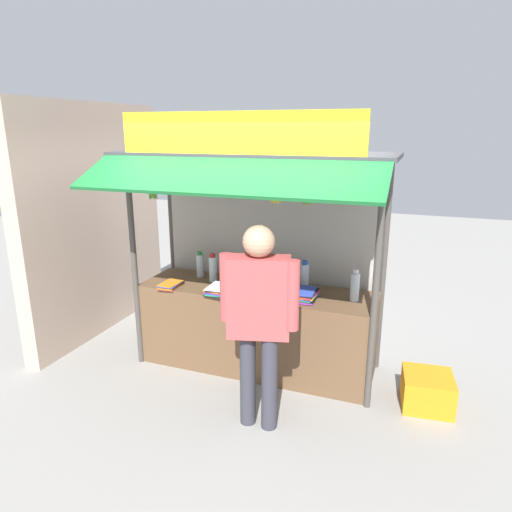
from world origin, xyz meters
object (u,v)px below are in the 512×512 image
at_px(water_bottle_left, 200,265).
at_px(water_bottle_rear_center, 260,272).
at_px(water_bottle_front_left, 213,268).
at_px(banana_bunch_inner_left, 153,191).
at_px(magazine_stack_right, 279,289).
at_px(banana_bunch_inner_right, 307,196).
at_px(plastic_crate, 427,391).
at_px(magazine_stack_back_left, 218,289).
at_px(vendor_person, 259,311).
at_px(banana_bunch_rightmost, 276,193).
at_px(water_bottle_front_right, 355,286).
at_px(water_bottle_mid_left, 269,271).
at_px(water_bottle_far_left, 305,276).
at_px(magazine_stack_mid_right, 171,285).
at_px(magazine_stack_center, 306,295).

bearing_deg(water_bottle_left, water_bottle_rear_center, -2.72).
bearing_deg(water_bottle_left, water_bottle_front_left, -25.34).
bearing_deg(water_bottle_left, banana_bunch_inner_left, -103.74).
height_order(water_bottle_rear_center, banana_bunch_inner_left, banana_bunch_inner_left).
relative_size(magazine_stack_right, banana_bunch_inner_right, 1.12).
bearing_deg(magazine_stack_right, plastic_crate, -4.78).
bearing_deg(magazine_stack_back_left, vendor_person, -45.52).
distance_m(water_bottle_front_left, banana_bunch_rightmost, 1.35).
bearing_deg(magazine_stack_right, banana_bunch_inner_left, -159.16).
bearing_deg(banana_bunch_rightmost, plastic_crate, 12.35).
height_order(banana_bunch_inner_right, banana_bunch_rightmost, same).
bearing_deg(vendor_person, plastic_crate, -164.50).
relative_size(water_bottle_front_right, water_bottle_mid_left, 1.26).
height_order(water_bottle_left, magazine_stack_back_left, water_bottle_left).
xyz_separation_m(water_bottle_mid_left, vendor_person, (0.32, -1.21, 0.06)).
distance_m(magazine_stack_right, vendor_person, 0.93).
height_order(water_bottle_far_left, magazine_stack_mid_right, water_bottle_far_left).
distance_m(water_bottle_front_left, magazine_stack_right, 0.78).
height_order(water_bottle_left, banana_bunch_rightmost, banana_bunch_rightmost).
height_order(magazine_stack_mid_right, banana_bunch_inner_right, banana_bunch_inner_right).
bearing_deg(banana_bunch_inner_left, water_bottle_rear_center, 34.00).
bearing_deg(water_bottle_rear_center, magazine_stack_right, -29.98).
bearing_deg(water_bottle_front_left, water_bottle_mid_left, 20.62).
bearing_deg(water_bottle_front_left, water_bottle_left, 154.66).
relative_size(water_bottle_left, banana_bunch_inner_left, 0.94).
bearing_deg(magazine_stack_center, plastic_crate, -1.17).
bearing_deg(plastic_crate, magazine_stack_back_left, -177.33).
bearing_deg(water_bottle_left, banana_bunch_inner_right, -24.51).
bearing_deg(magazine_stack_center, magazine_stack_right, 161.79).
bearing_deg(water_bottle_far_left, water_bottle_front_right, -15.81).
xyz_separation_m(water_bottle_left, magazine_stack_back_left, (0.40, -0.40, -0.10)).
distance_m(water_bottle_mid_left, banana_bunch_rightmost, 1.22).
bearing_deg(water_bottle_front_left, magazine_stack_back_left, -56.87).
height_order(water_bottle_front_left, magazine_stack_back_left, water_bottle_front_left).
bearing_deg(water_bottle_rear_center, banana_bunch_inner_left, -146.00).
height_order(water_bottle_front_left, magazine_stack_center, water_bottle_front_left).
relative_size(banana_bunch_rightmost, vendor_person, 0.16).
xyz_separation_m(magazine_stack_center, vendor_person, (-0.19, -0.81, 0.13)).
height_order(water_bottle_far_left, water_bottle_front_left, water_bottle_front_left).
bearing_deg(vendor_person, water_bottle_rear_center, -85.38).
bearing_deg(magazine_stack_back_left, water_bottle_front_right, 11.29).
relative_size(magazine_stack_mid_right, banana_bunch_rightmost, 1.02).
xyz_separation_m(water_bottle_front_left, water_bottle_mid_left, (0.56, 0.21, -0.03)).
bearing_deg(vendor_person, magazine_stack_right, -97.80).
height_order(water_bottle_left, magazine_stack_center, water_bottle_left).
xyz_separation_m(water_bottle_front_right, vendor_person, (-0.62, -0.95, 0.03)).
xyz_separation_m(water_bottle_left, water_bottle_rear_center, (0.71, -0.03, 0.00)).
relative_size(water_bottle_mid_left, plastic_crate, 0.56).
bearing_deg(magazine_stack_mid_right, water_bottle_mid_left, 30.14).
xyz_separation_m(water_bottle_front_right, magazine_stack_mid_right, (-1.84, -0.26, -0.12)).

